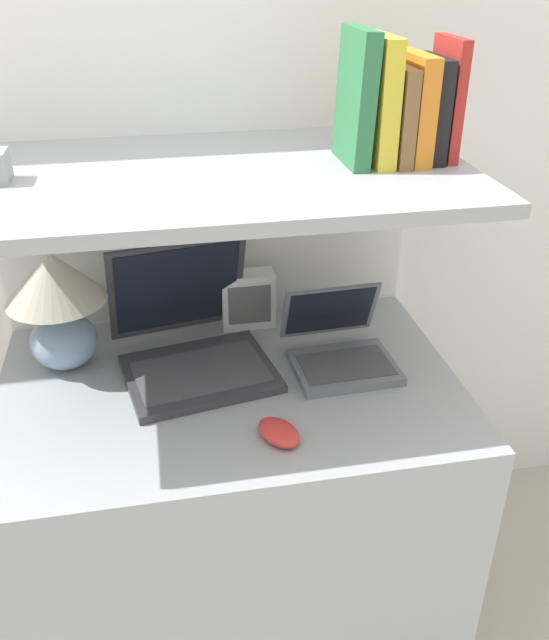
% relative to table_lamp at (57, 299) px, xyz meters
% --- Properties ---
extents(wall_back, '(6.00, 0.05, 2.40)m').
position_rel_table_lamp_xyz_m(wall_back, '(0.36, 0.25, 0.28)').
color(wall_back, white).
rests_on(wall_back, ground_plane).
extents(desk, '(1.02, 0.68, 0.75)m').
position_rel_table_lamp_xyz_m(desk, '(0.36, -0.15, -0.55)').
color(desk, '#999EA3').
rests_on(desk, ground_plane).
extents(back_riser, '(1.02, 0.04, 1.19)m').
position_rel_table_lamp_xyz_m(back_riser, '(0.36, 0.21, -0.33)').
color(back_riser, white).
rests_on(back_riser, ground_plane).
extents(shelf, '(1.02, 0.61, 0.03)m').
position_rel_table_lamp_xyz_m(shelf, '(0.36, -0.08, 0.28)').
color(shelf, '#999EA3').
rests_on(shelf, back_riser).
extents(table_lamp, '(0.22, 0.22, 0.28)m').
position_rel_table_lamp_xyz_m(table_lamp, '(0.00, 0.00, 0.00)').
color(table_lamp, '#7593B2').
rests_on(table_lamp, desk).
extents(laptop_large, '(0.38, 0.39, 0.28)m').
position_rel_table_lamp_xyz_m(laptop_large, '(0.29, -0.06, -0.11)').
color(laptop_large, '#333338').
rests_on(laptop_large, desk).
extents(laptop_small, '(0.24, 0.26, 0.17)m').
position_rel_table_lamp_xyz_m(laptop_small, '(0.63, -0.11, -0.13)').
color(laptop_small, slate).
rests_on(laptop_small, desk).
extents(computer_mouse, '(0.11, 0.12, 0.03)m').
position_rel_table_lamp_xyz_m(computer_mouse, '(0.43, -0.36, -0.15)').
color(computer_mouse, red).
rests_on(computer_mouse, desk).
extents(router_box, '(0.13, 0.06, 0.15)m').
position_rel_table_lamp_xyz_m(router_box, '(0.44, 0.11, -0.10)').
color(router_box, white).
rests_on(router_box, desk).
extents(book_red, '(0.02, 0.14, 0.24)m').
position_rel_table_lamp_xyz_m(book_red, '(0.83, -0.08, 0.41)').
color(book_red, '#A82823').
rests_on(book_red, shelf).
extents(book_black, '(0.03, 0.15, 0.20)m').
position_rel_table_lamp_xyz_m(book_black, '(0.80, -0.08, 0.40)').
color(book_black, black).
rests_on(book_black, shelf).
extents(book_orange, '(0.04, 0.17, 0.21)m').
position_rel_table_lamp_xyz_m(book_orange, '(0.76, -0.08, 0.40)').
color(book_orange, orange).
rests_on(book_orange, shelf).
extents(book_brown, '(0.03, 0.18, 0.19)m').
position_rel_table_lamp_xyz_m(book_brown, '(0.72, -0.08, 0.39)').
color(book_brown, brown).
rests_on(book_brown, shelf).
extents(book_yellow, '(0.04, 0.17, 0.24)m').
position_rel_table_lamp_xyz_m(book_yellow, '(0.69, -0.08, 0.42)').
color(book_yellow, gold).
rests_on(book_yellow, shelf).
extents(book_green, '(0.04, 0.16, 0.26)m').
position_rel_table_lamp_xyz_m(book_green, '(0.64, -0.08, 0.42)').
color(book_green, '#2D7042').
rests_on(book_green, shelf).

